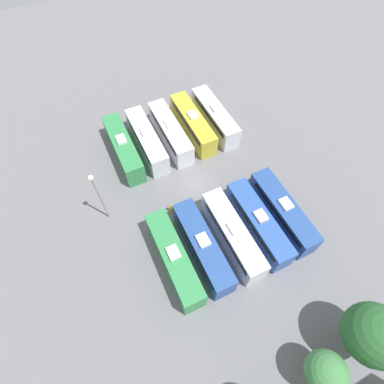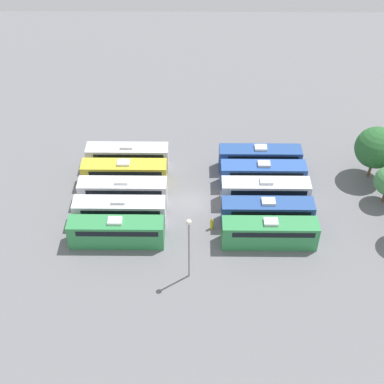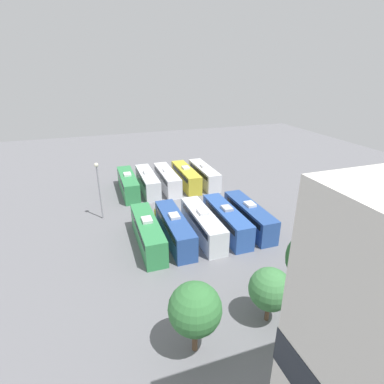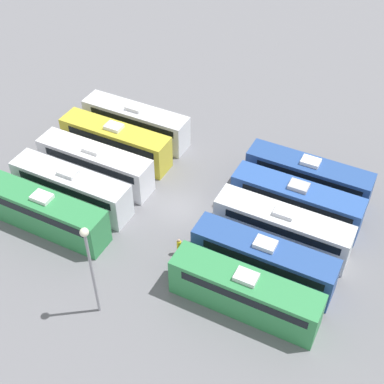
% 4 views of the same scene
% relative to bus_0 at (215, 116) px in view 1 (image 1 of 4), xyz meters
% --- Properties ---
extents(ground_plane, '(120.33, 120.33, 0.00)m').
position_rel_bus_0_xyz_m(ground_plane, '(7.25, 8.85, -1.83)').
color(ground_plane, slate).
extents(bus_0, '(2.51, 11.00, 3.68)m').
position_rel_bus_0_xyz_m(bus_0, '(0.00, 0.00, 0.00)').
color(bus_0, silver).
rests_on(bus_0, ground_plane).
extents(bus_1, '(2.51, 11.00, 3.68)m').
position_rel_bus_0_xyz_m(bus_1, '(3.60, -0.05, 0.00)').
color(bus_1, gold).
rests_on(bus_1, ground_plane).
extents(bus_2, '(2.51, 11.00, 3.68)m').
position_rel_bus_0_xyz_m(bus_2, '(7.24, 0.13, 0.00)').
color(bus_2, white).
rests_on(bus_2, ground_plane).
extents(bus_3, '(2.51, 11.00, 3.68)m').
position_rel_bus_0_xyz_m(bus_3, '(10.83, 0.13, 0.00)').
color(bus_3, silver).
rests_on(bus_3, ground_plane).
extents(bus_4, '(2.51, 11.00, 3.68)m').
position_rel_bus_0_xyz_m(bus_4, '(14.27, 0.11, 0.00)').
color(bus_4, '#338C4C').
rests_on(bus_4, ground_plane).
extents(bus_5, '(2.51, 11.00, 3.68)m').
position_rel_bus_0_xyz_m(bus_5, '(0.22, 17.83, 0.00)').
color(bus_5, '#284C93').
rests_on(bus_5, ground_plane).
extents(bus_6, '(2.51, 11.00, 3.68)m').
position_rel_bus_0_xyz_m(bus_6, '(3.69, 17.94, 0.00)').
color(bus_6, '#2D56A8').
rests_on(bus_6, ground_plane).
extents(bus_7, '(2.51, 11.00, 3.68)m').
position_rel_bus_0_xyz_m(bus_7, '(7.10, 17.93, 0.00)').
color(bus_7, silver).
rests_on(bus_7, ground_plane).
extents(bus_8, '(2.51, 11.00, 3.68)m').
position_rel_bus_0_xyz_m(bus_8, '(10.85, 17.80, 0.00)').
color(bus_8, '#284C93').
rests_on(bus_8, ground_plane).
extents(bus_9, '(2.51, 11.00, 3.68)m').
position_rel_bus_0_xyz_m(bus_9, '(14.28, 17.74, 0.00)').
color(bus_9, '#338C4C').
rests_on(bus_9, ground_plane).
extents(worker_person, '(0.36, 0.36, 1.70)m').
position_rel_bus_0_xyz_m(worker_person, '(11.87, 11.15, -1.04)').
color(worker_person, gold).
rests_on(worker_person, ground_plane).
extents(light_pole, '(0.60, 0.60, 8.54)m').
position_rel_bus_0_xyz_m(light_pole, '(19.24, 8.52, 3.89)').
color(light_pole, gray).
rests_on(light_pole, ground_plane).
extents(tree_0, '(5.46, 5.46, 7.44)m').
position_rel_bus_0_xyz_m(tree_0, '(1.71, 32.41, 2.87)').
color(tree_0, brown).
rests_on(tree_0, ground_plane).
extents(tree_1, '(3.67, 3.67, 5.20)m').
position_rel_bus_0_xyz_m(tree_1, '(6.77, 33.04, 1.52)').
color(tree_1, brown).
rests_on(tree_1, ground_plane).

